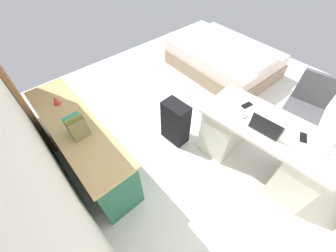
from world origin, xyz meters
TOP-DOWN VIEW (x-y plane):
  - ground_plane at (0.00, 0.00)m, footprint 5.40×5.40m
  - wall_back at (0.00, 2.20)m, footprint 4.02×0.10m
  - door_wooden at (1.46, 2.12)m, footprint 0.88×0.05m
  - desk at (-0.89, 0.22)m, footprint 1.50×0.80m
  - office_chair at (-0.94, -0.69)m, footprint 0.53×0.53m
  - credenza at (0.53, 1.82)m, footprint 1.80×0.48m
  - bed at (0.77, -1.20)m, footprint 1.94×1.46m
  - suitcase_black at (0.11, 0.69)m, footprint 0.37×0.24m
  - laptop at (-0.87, 0.34)m, footprint 0.33×0.25m
  - computer_mouse at (-0.61, 0.32)m, footprint 0.07×0.11m
  - cell_phone_near_laptop at (-1.19, 0.13)m, footprint 0.12×0.15m
  - cell_phone_by_mouse at (-0.53, 0.15)m, footprint 0.09×0.14m
  - book_row at (0.36, 1.82)m, footprint 0.20×0.17m
  - figurine_small at (0.95, 1.82)m, footprint 0.08×0.08m

SIDE VIEW (x-z plane):
  - ground_plane at x=0.00m, z-range 0.00..0.00m
  - bed at x=0.77m, z-range -0.05..0.53m
  - suitcase_black at x=0.11m, z-range 0.00..0.65m
  - credenza at x=0.53m, z-range 0.00..0.77m
  - desk at x=-0.89m, z-range 0.02..0.77m
  - office_chair at x=-0.94m, z-range -0.05..0.89m
  - cell_phone_near_laptop at x=-1.19m, z-range 0.76..0.76m
  - cell_phone_by_mouse at x=-0.53m, z-range 0.76..0.76m
  - computer_mouse at x=-0.61m, z-range 0.76..0.78m
  - laptop at x=-0.87m, z-range 0.70..0.91m
  - figurine_small at x=0.95m, z-range 0.77..0.88m
  - book_row at x=0.36m, z-range 0.76..0.99m
  - door_wooden at x=1.46m, z-range 0.00..2.04m
  - wall_back at x=0.00m, z-range 0.00..2.55m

